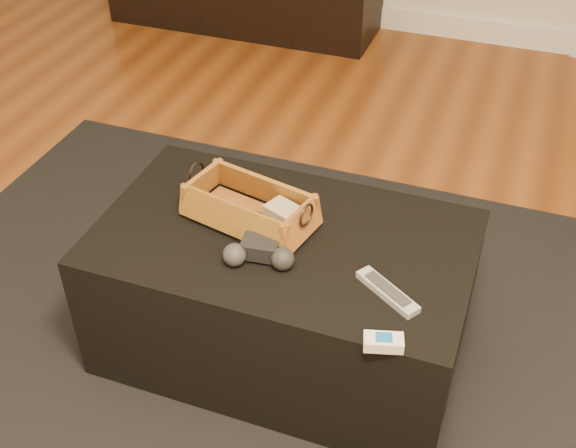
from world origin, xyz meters
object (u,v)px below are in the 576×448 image
(cream_gadget, at_px, (383,342))
(game_controller, at_px, (259,253))
(wicker_basket, at_px, (250,208))
(silver_remote, at_px, (387,291))
(ottoman, at_px, (284,293))
(tv_remote, at_px, (242,215))

(cream_gadget, bearing_deg, game_controller, 154.91)
(wicker_basket, height_order, cream_gadget, wicker_basket)
(wicker_basket, bearing_deg, silver_remote, -20.13)
(game_controller, bearing_deg, ottoman, 80.32)
(cream_gadget, bearing_deg, ottoman, 139.80)
(game_controller, distance_m, cream_gadget, 0.40)
(game_controller, relative_size, silver_remote, 1.07)
(ottoman, distance_m, game_controller, 0.27)
(ottoman, height_order, silver_remote, silver_remote)
(silver_remote, distance_m, cream_gadget, 0.17)
(cream_gadget, bearing_deg, wicker_basket, 144.65)
(ottoman, bearing_deg, cream_gadget, -40.20)
(game_controller, bearing_deg, silver_remote, -0.73)
(cream_gadget, bearing_deg, tv_remote, 146.61)
(wicker_basket, bearing_deg, game_controller, -59.79)
(ottoman, distance_m, tv_remote, 0.27)
(ottoman, bearing_deg, game_controller, -99.68)
(game_controller, distance_m, silver_remote, 0.33)
(ottoman, bearing_deg, tv_remote, 170.88)
(ottoman, xyz_separation_m, silver_remote, (0.31, -0.12, 0.22))
(ottoman, bearing_deg, silver_remote, -21.68)
(wicker_basket, distance_m, cream_gadget, 0.55)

